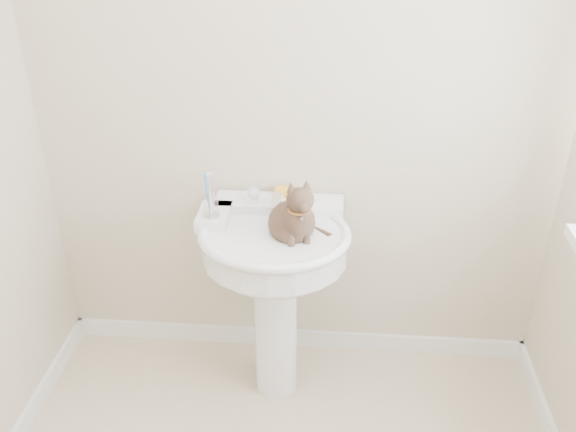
# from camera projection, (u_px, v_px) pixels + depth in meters

# --- Properties ---
(wall_back) EXTENTS (2.20, 0.00, 2.50)m
(wall_back) POSITION_uv_depth(u_px,v_px,m) (297.00, 103.00, 2.44)
(wall_back) COLOR beige
(wall_back) RESTS_ON ground
(baseboard_back) EXTENTS (2.20, 0.02, 0.09)m
(baseboard_back) POSITION_uv_depth(u_px,v_px,m) (295.00, 338.00, 3.02)
(baseboard_back) COLOR white
(baseboard_back) RESTS_ON floor
(pedestal_sink) EXTENTS (0.62, 0.61, 0.86)m
(pedestal_sink) POSITION_uv_depth(u_px,v_px,m) (274.00, 263.00, 2.47)
(pedestal_sink) COLOR white
(pedestal_sink) RESTS_ON floor
(faucet) EXTENTS (0.28, 0.12, 0.14)m
(faucet) POSITION_uv_depth(u_px,v_px,m) (278.00, 196.00, 2.49)
(faucet) COLOR silver
(faucet) RESTS_ON pedestal_sink
(soap_bar) EXTENTS (0.10, 0.07, 0.03)m
(soap_bar) POSITION_uv_depth(u_px,v_px,m) (286.00, 192.00, 2.58)
(soap_bar) COLOR gold
(soap_bar) RESTS_ON pedestal_sink
(toothbrush_cup) EXTENTS (0.07, 0.07, 0.18)m
(toothbrush_cup) POSITION_uv_depth(u_px,v_px,m) (211.00, 205.00, 2.40)
(toothbrush_cup) COLOR silver
(toothbrush_cup) RESTS_ON pedestal_sink
(cat) EXTENTS (0.20, 0.25, 0.37)m
(cat) POSITION_uv_depth(u_px,v_px,m) (293.00, 220.00, 2.34)
(cat) COLOR brown
(cat) RESTS_ON pedestal_sink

